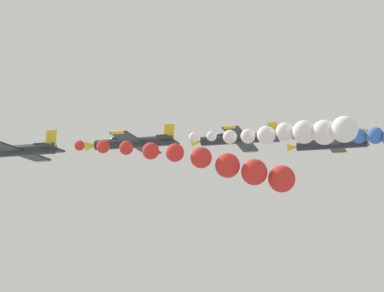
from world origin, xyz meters
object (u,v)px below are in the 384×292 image
airplane_lead (12,151)px  airplane_left_inner (132,143)px  airplane_right_inner (236,139)px  airplane_left_outer (330,145)px

airplane_lead → airplane_left_inner: (9.57, -8.35, 1.94)m
airplane_left_inner → airplane_right_inner: size_ratio=1.00×
airplane_lead → airplane_right_inner: (19.84, -17.07, 3.62)m
airplane_left_inner → airplane_right_inner: bearing=-40.3°
airplane_left_inner → airplane_left_outer: size_ratio=1.00×
airplane_left_outer → airplane_right_inner: bearing=140.8°
airplane_right_inner → airplane_lead: bearing=139.3°
airplane_lead → airplane_left_outer: 41.16m
airplane_lead → airplane_left_outer: bearing=-40.2°
airplane_lead → airplane_left_inner: airplane_left_inner is taller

